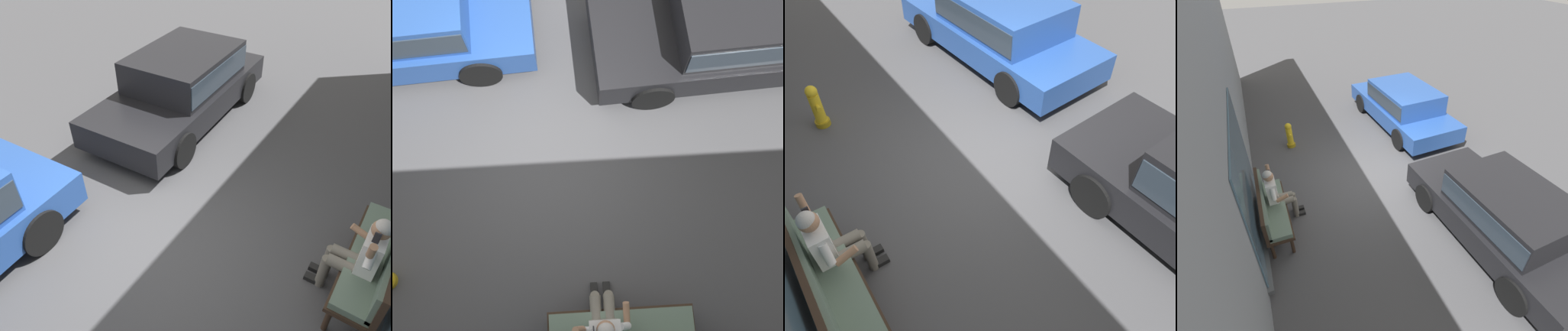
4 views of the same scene
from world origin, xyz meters
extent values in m
plane|color=#424244|center=(0.00, 0.00, 0.00)|extent=(60.00, 60.00, 0.00)
cylinder|color=#332319|center=(-0.04, 2.61, 0.21)|extent=(0.07, 0.07, 0.42)
cylinder|color=#332319|center=(-1.82, 2.61, 0.21)|extent=(0.07, 0.07, 0.42)
cube|color=#332319|center=(-0.93, 2.81, 0.45)|extent=(1.94, 0.55, 0.06)
cube|color=slate|center=(-0.93, 2.81, 0.53)|extent=(1.88, 0.49, 0.10)
cylinder|color=#6B665B|center=(-0.61, 2.57, 0.53)|extent=(0.15, 0.42, 0.15)
cylinder|color=#6B665B|center=(-0.61, 2.36, 0.26)|extent=(0.12, 0.12, 0.53)
cube|color=black|center=(-0.61, 2.28, 0.04)|extent=(0.10, 0.24, 0.07)
cylinder|color=#6B665B|center=(-0.79, 2.57, 0.53)|extent=(0.15, 0.42, 0.15)
cylinder|color=#6B665B|center=(-0.79, 2.36, 0.26)|extent=(0.12, 0.12, 0.53)
cube|color=black|center=(-0.79, 2.28, 0.04)|extent=(0.10, 0.24, 0.07)
cube|color=#6B665B|center=(-0.70, 2.78, 0.53)|extent=(0.34, 0.24, 0.14)
cube|color=silver|center=(-0.70, 2.78, 0.81)|extent=(0.38, 0.22, 0.56)
sphere|color=#A37556|center=(-0.70, 2.78, 1.23)|extent=(0.22, 0.22, 0.22)
sphere|color=#B7B2AD|center=(-0.70, 2.79, 1.26)|extent=(0.20, 0.20, 0.20)
cylinder|color=silver|center=(-0.94, 2.76, 0.92)|extent=(0.20, 0.10, 0.28)
cylinder|color=#A37556|center=(-0.99, 2.60, 0.80)|extent=(0.08, 0.27, 0.17)
cylinder|color=silver|center=(-0.46, 2.78, 0.99)|extent=(0.25, 0.10, 0.22)
cylinder|color=#A37556|center=(-0.39, 2.76, 1.18)|extent=(0.16, 0.08, 0.25)
cube|color=#232328|center=(-0.56, 2.76, 1.22)|extent=(0.02, 0.07, 0.15)
cube|color=black|center=(-3.00, -1.53, 0.52)|extent=(4.49, 2.08, 0.53)
cube|color=black|center=(-3.18, -1.54, 1.11)|extent=(2.37, 1.75, 0.64)
cube|color=#28333D|center=(-3.18, -1.54, 1.11)|extent=(2.33, 1.78, 0.45)
cylinder|color=black|center=(-1.69, -0.57, 0.33)|extent=(0.68, 0.22, 0.67)
cylinder|color=black|center=(-1.59, -2.34, 0.33)|extent=(0.68, 0.22, 0.67)
cylinder|color=black|center=(-4.41, -0.71, 0.33)|extent=(0.68, 0.22, 0.67)
cylinder|color=black|center=(-4.32, -2.48, 0.33)|extent=(0.68, 0.22, 0.67)
cylinder|color=black|center=(0.95, -1.13, 0.34)|extent=(0.68, 0.22, 0.67)
camera|label=1|loc=(2.73, 2.60, 4.37)|focal=35.00mm
camera|label=2|loc=(-0.50, 2.60, 7.22)|focal=45.00mm
camera|label=3|loc=(-3.54, 2.60, 4.44)|focal=35.00mm
camera|label=4|loc=(-6.21, 2.60, 5.20)|focal=28.00mm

